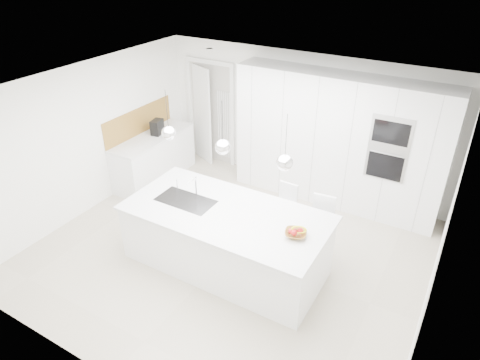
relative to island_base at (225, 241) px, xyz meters
The scene contains 28 objects.
floor 0.53m from the island_base, 108.43° to the left, with size 5.50×5.50×0.00m, color #BDB19B.
wall_back 2.92m from the island_base, 92.05° to the left, with size 5.50×5.50×0.00m, color white.
wall_left 2.98m from the island_base, behind, with size 5.00×5.00×0.00m, color white.
ceiling 2.09m from the island_base, 108.43° to the left, with size 5.50×5.50×0.00m, color white.
tall_cabinets 2.69m from the island_base, 74.36° to the left, with size 3.60×0.60×2.30m, color white.
oven_stack 2.86m from the island_base, 53.85° to the left, with size 0.62×0.04×1.05m, color #A5A5A8, non-canonical shape.
doorway_frame 3.50m from the island_base, 126.50° to the left, with size 1.11×0.08×2.13m, color white, non-canonical shape.
hallway_door 3.61m from the island_base, 130.22° to the left, with size 0.82×0.04×2.00m, color white.
radiator 3.28m from the island_base, 122.08° to the left, with size 0.32×0.04×1.40m, color white, non-canonical shape.
left_base_cabinets 2.96m from the island_base, 149.53° to the left, with size 0.60×1.80×0.86m, color white.
left_worktop 2.99m from the island_base, 149.53° to the left, with size 0.62×1.82×0.04m, color white.
oak_backsplash 3.29m from the island_base, 152.14° to the left, with size 0.02×1.80×0.50m, color olive.
island_base is the anchor object (origin of this frame).
island_worktop 0.45m from the island_base, 90.00° to the left, with size 2.84×1.40×0.04m, color white.
island_sink 0.76m from the island_base, behind, with size 0.84×0.44×0.18m, color #3F3F42, non-canonical shape.
island_tap 0.89m from the island_base, 161.57° to the left, with size 0.02×0.02×0.30m, color white.
pendant_left 1.70m from the island_base, behind, with size 0.20×0.20×0.20m, color white.
pendant_mid 1.47m from the island_base, 146.31° to the right, with size 0.20×0.20×0.20m, color white.
pendant_right 1.70m from the island_base, ahead, with size 0.20×0.20×0.20m, color white.
fruit_bowl 1.16m from the island_base, ahead, with size 0.28×0.28×0.07m, color olive.
espresso_machine 3.08m from the island_base, 146.92° to the left, with size 0.17×0.26×0.28m, color black.
bar_stool_left 1.07m from the island_base, 64.15° to the left, with size 0.32×0.44×0.96m, color white, non-canonical shape.
bar_stool_right 1.35m from the island_base, 35.91° to the left, with size 0.34×0.47×1.03m, color white, non-canonical shape.
apple_a 1.13m from the island_base, ahead, with size 0.07×0.07×0.07m, color red.
apple_b 1.17m from the island_base, ahead, with size 0.08×0.08×0.08m, color red.
apple_c 1.15m from the island_base, ahead, with size 0.07×0.07×0.07m, color red.
apple_extra_3 1.22m from the island_base, ahead, with size 0.08×0.08×0.08m, color red.
banana_bunch 1.23m from the island_base, ahead, with size 0.20×0.20×0.03m, color yellow.
Camera 1 is at (2.72, -4.36, 4.18)m, focal length 32.00 mm.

